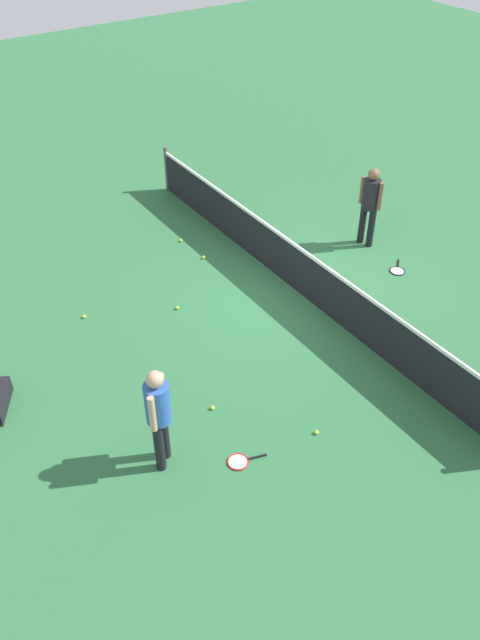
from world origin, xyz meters
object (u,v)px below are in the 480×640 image
Objects in this scene: tennis_racket_far_player at (397,270)px; tennis_ball_baseline at (204,257)px; tennis_ball_near_player at (84,317)px; tennis_ball_stray_right at (212,408)px; player_far_side at (370,201)px; tennis_ball_midcourt at (181,240)px; tennis_racket_near_player at (240,461)px; tennis_ball_stray_left at (316,432)px; player_near_side at (158,411)px; tennis_ball_by_net at (177,308)px.

tennis_racket_far_player is 8.33× the size of tennis_ball_baseline.
tennis_ball_stray_right is (3.20, 0.71, 0.00)m from tennis_ball_near_player.
player_far_side is 4.00m from tennis_ball_midcourt.
tennis_racket_near_player is 6.01m from tennis_ball_midcourt.
tennis_ball_stray_left reaches higher than tennis_racket_near_player.
player_near_side reaches higher than tennis_ball_near_player.
tennis_racket_near_player is 9.20× the size of tennis_ball_stray_left.
player_near_side is 5.94m from tennis_ball_midcourt.
tennis_ball_stray_left is at bearing -49.95° from player_far_side.
tennis_racket_far_player is at bearing 72.26° from tennis_ball_by_net.
tennis_ball_near_player reaches higher than tennis_racket_far_player.
tennis_ball_near_player is at bearing -173.39° from tennis_racket_near_player.
tennis_ball_near_player and tennis_ball_stray_right have the same top height.
tennis_ball_near_player is at bearing -115.06° from tennis_ball_by_net.
tennis_racket_near_player is 1.10× the size of tennis_racket_far_player.
player_near_side is at bearing -5.94° from tennis_ball_near_player.
tennis_ball_midcourt is 1.00× the size of tennis_ball_stray_right.
tennis_ball_stray_left is (4.48, 1.72, 0.00)m from tennis_ball_near_player.
player_near_side is at bearing -37.67° from tennis_ball_baseline.
player_near_side is 5.31m from tennis_ball_baseline.
tennis_ball_stray_right reaches higher than tennis_racket_far_player.
tennis_ball_near_player is (-4.27, -0.50, 0.02)m from tennis_racket_near_player.
tennis_ball_stray_left is at bearing 80.62° from tennis_racket_near_player.
tennis_racket_near_player is 1.24m from tennis_ball_stray_left.
tennis_ball_by_net is at bearing -47.54° from tennis_ball_baseline.
tennis_ball_stray_right is (-0.46, 1.10, -0.98)m from player_near_side.
tennis_ball_midcourt and tennis_ball_stray_left have the same top height.
tennis_ball_by_net is (-2.95, 1.90, -0.98)m from player_near_side.
tennis_ball_stray_left is at bearing -59.31° from tennis_racket_far_player.
tennis_ball_stray_right is (1.13, -5.05, 0.02)m from tennis_racket_far_player.
tennis_racket_far_player is at bearing 120.69° from tennis_ball_stray_left.
player_far_side is 4.51m from tennis_ball_by_net.
tennis_ball_by_net is 2.62m from tennis_ball_stray_right.
tennis_ball_near_player is 3.04m from tennis_ball_midcourt.
tennis_ball_by_net and tennis_ball_stray_right have the same top height.
player_near_side is at bearing -67.19° from tennis_ball_stray_right.
player_far_side is 6.44m from tennis_racket_near_player.
player_far_side reaches higher than tennis_ball_stray_left.
player_near_side reaches higher than tennis_ball_by_net.
tennis_ball_midcourt reaches higher than tennis_racket_far_player.
tennis_ball_by_net is (-1.36, -4.25, 0.02)m from tennis_racket_far_player.
player_far_side reaches higher than tennis_racket_near_player.
player_far_side is at bearing 65.69° from tennis_ball_baseline.
tennis_ball_baseline is at bearing 150.30° from tennis_ball_stray_right.
player_near_side is 25.76× the size of tennis_ball_midcourt.
player_far_side is 25.76× the size of tennis_ball_near_player.
tennis_ball_midcourt is 5.86m from tennis_ball_stray_left.
player_near_side is 2.45m from tennis_ball_stray_left.
player_near_side is 25.76× the size of tennis_ball_near_player.
tennis_ball_near_player is (-2.07, -5.77, 0.02)m from tennis_racket_far_player.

